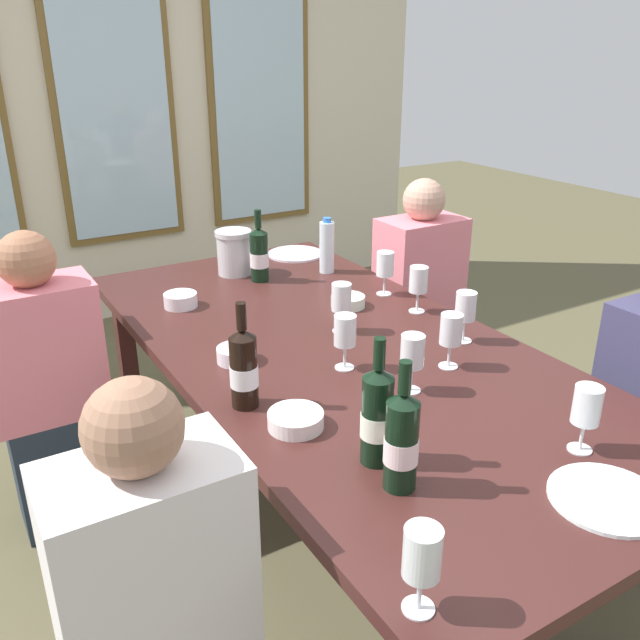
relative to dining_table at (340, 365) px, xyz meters
name	(u,v)px	position (x,y,z in m)	size (l,w,h in m)	color
ground_plane	(338,528)	(0.00, 0.00, -0.67)	(12.00, 12.00, 0.00)	brown
back_wall_with_windows	(110,81)	(0.00, 2.51, 0.78)	(4.28, 0.10, 2.90)	beige
dining_table	(340,365)	(0.00, 0.00, 0.00)	(1.08, 2.26, 0.74)	#401E1B
white_plate_0	(295,254)	(0.37, 0.97, 0.07)	(0.26, 0.26, 0.01)	white
white_plate_1	(608,498)	(0.07, -0.97, 0.07)	(0.26, 0.26, 0.01)	white
metal_pitcher	(234,252)	(0.02, 0.87, 0.16)	(0.16, 0.16, 0.19)	silver
wine_bottle_0	(377,416)	(-0.27, -0.58, 0.19)	(0.08, 0.08, 0.32)	black
wine_bottle_1	(401,441)	(-0.29, -0.69, 0.19)	(0.08, 0.08, 0.31)	black
wine_bottle_2	(259,254)	(0.07, 0.73, 0.18)	(0.08, 0.08, 0.30)	black
wine_bottle_3	(244,368)	(-0.43, -0.18, 0.18)	(0.08, 0.08, 0.30)	black
tasting_bowl_0	(296,420)	(-0.36, -0.35, 0.09)	(0.15, 0.15, 0.04)	white
tasting_bowl_1	(181,300)	(-0.32, 0.62, 0.09)	(0.13, 0.13, 0.05)	white
tasting_bowl_2	(348,301)	(0.22, 0.29, 0.09)	(0.13, 0.13, 0.04)	white
tasting_bowl_3	(236,354)	(-0.34, 0.08, 0.09)	(0.12, 0.12, 0.05)	white
water_bottle	(327,247)	(0.37, 0.68, 0.18)	(0.06, 0.06, 0.24)	white
wine_glass_0	(422,557)	(-0.47, -0.99, 0.18)	(0.07, 0.07, 0.17)	white
wine_glass_1	(466,308)	(0.38, -0.17, 0.18)	(0.07, 0.07, 0.17)	white
wine_glass_2	(341,300)	(0.07, 0.11, 0.18)	(0.07, 0.07, 0.17)	white
wine_glass_3	(418,282)	(0.41, 0.12, 0.18)	(0.07, 0.07, 0.17)	white
wine_glass_4	(412,354)	(0.01, -0.35, 0.18)	(0.07, 0.07, 0.17)	white
wine_glass_5	(587,408)	(0.18, -0.80, 0.18)	(0.07, 0.07, 0.17)	white
wine_glass_6	(451,331)	(0.21, -0.29, 0.19)	(0.07, 0.07, 0.17)	white
wine_glass_7	(385,265)	(0.42, 0.33, 0.19)	(0.07, 0.07, 0.17)	white
wine_glass_8	(345,333)	(-0.07, -0.13, 0.18)	(0.07, 0.07, 0.17)	white
seated_person_0	(158,626)	(-0.83, -0.59, -0.15)	(0.38, 0.24, 1.11)	#342241
seated_person_2	(49,393)	(-0.83, 0.59, -0.15)	(0.38, 0.24, 1.11)	#232D39
seated_person_3	(418,302)	(0.83, 0.62, -0.15)	(0.38, 0.24, 1.11)	#28273F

